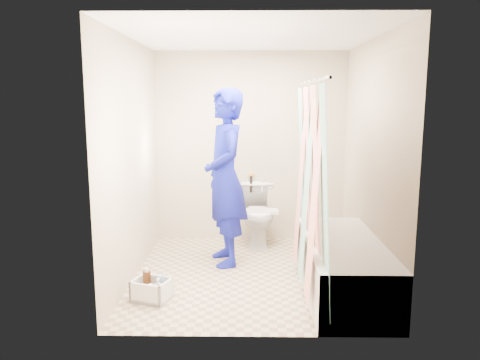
{
  "coord_description": "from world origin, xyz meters",
  "views": [
    {
      "loc": [
        -0.05,
        -4.64,
        1.8
      ],
      "look_at": [
        -0.12,
        0.29,
        0.95
      ],
      "focal_mm": 35.0,
      "sensor_mm": 36.0,
      "label": 1
    }
  ],
  "objects_px": {
    "toilet": "(258,214)",
    "plumber": "(225,178)",
    "bathtub": "(342,265)",
    "cleaning_caddy": "(153,291)"
  },
  "relations": [
    {
      "from": "cleaning_caddy",
      "to": "bathtub",
      "type": "bearing_deg",
      "value": 26.51
    },
    {
      "from": "cleaning_caddy",
      "to": "plumber",
      "type": "bearing_deg",
      "value": 78.15
    },
    {
      "from": "cleaning_caddy",
      "to": "toilet",
      "type": "bearing_deg",
      "value": 79.35
    },
    {
      "from": "toilet",
      "to": "plumber",
      "type": "bearing_deg",
      "value": -120.68
    },
    {
      "from": "toilet",
      "to": "cleaning_caddy",
      "type": "height_order",
      "value": "toilet"
    },
    {
      "from": "plumber",
      "to": "bathtub",
      "type": "bearing_deg",
      "value": 39.64
    },
    {
      "from": "toilet",
      "to": "cleaning_caddy",
      "type": "bearing_deg",
      "value": -122.46
    },
    {
      "from": "toilet",
      "to": "bathtub",
      "type": "bearing_deg",
      "value": -65.79
    },
    {
      "from": "toilet",
      "to": "cleaning_caddy",
      "type": "distance_m",
      "value": 2.01
    },
    {
      "from": "bathtub",
      "to": "toilet",
      "type": "height_order",
      "value": "toilet"
    }
  ]
}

